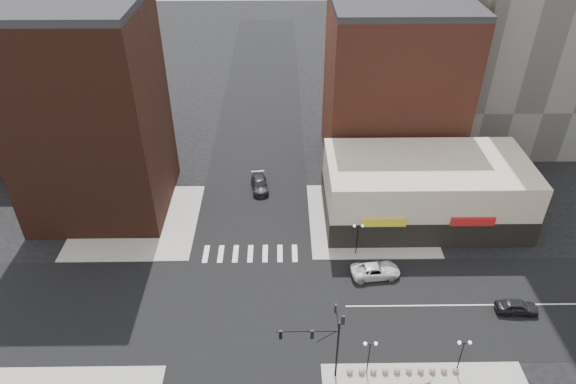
{
  "coord_description": "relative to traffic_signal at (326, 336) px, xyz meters",
  "views": [
    {
      "loc": [
        3.63,
        -36.27,
        39.32
      ],
      "look_at": [
        4.18,
        4.71,
        11.0
      ],
      "focal_mm": 32.0,
      "sensor_mm": 36.0,
      "label": 1
    }
  ],
  "objects": [
    {
      "name": "sidewalk_nw",
      "position": [
        -21.74,
        22.33,
        -4.9
      ],
      "size": [
        15.0,
        15.0,
        0.12
      ],
      "primitive_type": "cube",
      "color": "gray",
      "rests_on": "ground"
    },
    {
      "name": "building_ne_midrise",
      "position": [
        11.76,
        37.33,
        6.04
      ],
      "size": [
        18.0,
        15.0,
        22.0
      ],
      "primitive_type": "cube",
      "color": "brown",
      "rests_on": "ground"
    },
    {
      "name": "dark_sedan_east",
      "position": [
        19.83,
        6.91,
        -4.25
      ],
      "size": [
        4.3,
        1.96,
        1.43
      ],
      "primitive_type": "imported",
      "rotation": [
        0.0,
        0.0,
        1.5
      ],
      "color": "black",
      "rests_on": "ground"
    },
    {
      "name": "bollard_row",
      "position": [
        6.99,
        -0.17,
        -4.56
      ],
      "size": [
        10.02,
        0.57,
        0.57
      ],
      "color": "#A17F6F",
      "rests_on": "sidewalk_se"
    },
    {
      "name": "building_nw",
      "position": [
        -26.24,
        26.33,
        7.54
      ],
      "size": [
        16.0,
        15.0,
        25.0
      ],
      "primitive_type": "cube",
      "color": "#371A11",
      "rests_on": "ground"
    },
    {
      "name": "street_lamp_ne",
      "position": [
        4.76,
        15.83,
        -1.67
      ],
      "size": [
        1.22,
        0.32,
        4.16
      ],
      "color": "black",
      "rests_on": "sidewalk_ne"
    },
    {
      "name": "traffic_signal",
      "position": [
        0.0,
        0.0,
        0.0
      ],
      "size": [
        5.59,
        3.09,
        7.77
      ],
      "color": "black",
      "rests_on": "ground"
    },
    {
      "name": "street_lamp_se_b",
      "position": [
        11.76,
        -0.17,
        -1.67
      ],
      "size": [
        1.22,
        0.32,
        4.16
      ],
      "color": "black",
      "rests_on": "sidewalk_se"
    },
    {
      "name": "stone_bench",
      "position": [
        8.3,
        -1.41,
        -4.6
      ],
      "size": [
        2.0,
        1.23,
        0.45
      ],
      "rotation": [
        0.0,
        0.0,
        0.36
      ],
      "color": "#A1816F",
      "rests_on": "sidewalk_se"
    },
    {
      "name": "building_ne_row",
      "position": [
        13.76,
        22.83,
        -1.66
      ],
      "size": [
        24.2,
        12.2,
        8.0
      ],
      "color": "#BFAE97",
      "rests_on": "ground"
    },
    {
      "name": "sidewalk_ne",
      "position": [
        7.26,
        22.33,
        -4.9
      ],
      "size": [
        15.0,
        15.0,
        0.12
      ],
      "primitive_type": "cube",
      "color": "gray",
      "rests_on": "ground"
    },
    {
      "name": "white_suv",
      "position": [
        6.45,
        12.31,
        -4.22
      ],
      "size": [
        5.55,
        3.04,
        1.48
      ],
      "primitive_type": "imported",
      "rotation": [
        0.0,
        0.0,
        1.68
      ],
      "color": "silver",
      "rests_on": "ground"
    },
    {
      "name": "road_ns",
      "position": [
        -7.24,
        7.83,
        -4.95
      ],
      "size": [
        14.0,
        200.0,
        0.02
      ],
      "primitive_type": "cube",
      "color": "black",
      "rests_on": "ground"
    },
    {
      "name": "road_ew",
      "position": [
        -7.24,
        7.83,
        -4.95
      ],
      "size": [
        200.0,
        14.0,
        0.02
      ],
      "primitive_type": "cube",
      "color": "black",
      "rests_on": "ground"
    },
    {
      "name": "street_lamp_se_a",
      "position": [
        3.76,
        -0.17,
        -1.67
      ],
      "size": [
        1.22,
        0.32,
        4.16
      ],
      "color": "black",
      "rests_on": "sidewalk_se"
    },
    {
      "name": "building_nw_low",
      "position": [
        -39.24,
        41.83,
        1.04
      ],
      "size": [
        20.0,
        18.0,
        12.0
      ],
      "primitive_type": "cube",
      "color": "#371A11",
      "rests_on": "ground"
    },
    {
      "name": "ground",
      "position": [
        -7.24,
        7.83,
        -4.96
      ],
      "size": [
        240.0,
        240.0,
        0.0
      ],
      "primitive_type": "plane",
      "color": "black",
      "rests_on": "ground"
    },
    {
      "name": "dark_sedan_north",
      "position": [
        -6.68,
        29.3,
        -4.22
      ],
      "size": [
        2.76,
        5.36,
        1.49
      ],
      "primitive_type": "imported",
      "rotation": [
        0.0,
        0.0,
        0.14
      ],
      "color": "black",
      "rests_on": "ground"
    }
  ]
}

